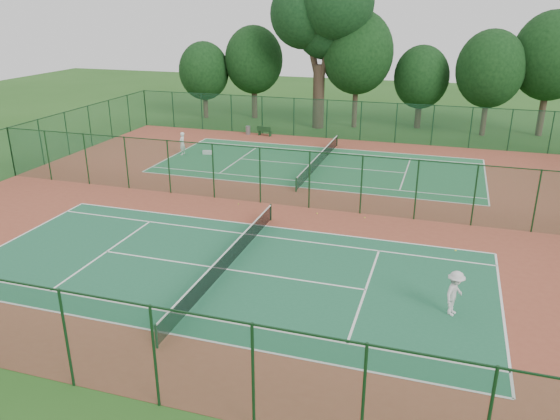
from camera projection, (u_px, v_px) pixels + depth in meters
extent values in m
plane|color=#255219|center=(284.00, 205.00, 33.11)|extent=(120.00, 120.00, 0.00)
cube|color=brown|center=(284.00, 205.00, 33.11)|extent=(40.00, 36.00, 0.01)
cube|color=#1E603F|center=(227.00, 269.00, 25.08)|extent=(23.77, 10.97, 0.01)
cube|color=#216A3C|center=(319.00, 166.00, 41.13)|extent=(23.77, 10.97, 0.01)
cube|color=#184831|center=(344.00, 120.00, 48.54)|extent=(40.00, 0.02, 3.50)
cube|color=#153A22|center=(344.00, 101.00, 47.94)|extent=(40.00, 0.05, 0.05)
cube|color=#194D30|center=(109.00, 348.00, 16.44)|extent=(40.00, 0.02, 3.50)
cube|color=#13361A|center=(103.00, 298.00, 15.84)|extent=(40.00, 0.05, 0.05)
cube|color=#1A4F31|center=(11.00, 152.00, 38.12)|extent=(0.02, 36.00, 3.50)
cube|color=#15391F|center=(7.00, 128.00, 37.51)|extent=(0.05, 36.00, 0.05)
cube|color=#1A4E2F|center=(284.00, 178.00, 32.49)|extent=(40.00, 0.02, 3.50)
cube|color=#153B1B|center=(284.00, 150.00, 31.89)|extent=(40.00, 0.05, 0.05)
cylinder|color=#14391F|center=(156.00, 336.00, 19.21)|extent=(0.10, 0.10, 0.97)
cylinder|color=#14391F|center=(271.00, 212.00, 30.62)|extent=(0.10, 0.10, 0.97)
cube|color=black|center=(227.00, 260.00, 24.92)|extent=(0.02, 12.80, 0.85)
cube|color=white|center=(226.00, 252.00, 24.76)|extent=(0.04, 12.80, 0.06)
cylinder|color=#153A1C|center=(296.00, 185.00, 35.26)|extent=(0.10, 0.10, 0.97)
cylinder|color=#153A1C|center=(337.00, 140.00, 46.67)|extent=(0.10, 0.10, 0.97)
cube|color=black|center=(319.00, 160.00, 40.97)|extent=(0.02, 12.80, 0.85)
cube|color=white|center=(320.00, 154.00, 40.81)|extent=(0.04, 12.80, 0.06)
imported|color=silver|center=(455.00, 293.00, 21.14)|extent=(1.08, 1.37, 1.86)
imported|color=silver|center=(182.00, 144.00, 43.79)|extent=(0.44, 0.67, 1.84)
cylinder|color=slate|center=(248.00, 130.00, 50.86)|extent=(0.45, 0.45, 0.78)
cube|color=#123518|center=(259.00, 133.00, 50.66)|extent=(0.13, 0.38, 0.42)
cube|color=#123518|center=(270.00, 134.00, 50.18)|extent=(0.13, 0.38, 0.42)
cube|color=#123518|center=(265.00, 131.00, 50.34)|extent=(1.45, 0.62, 0.05)
cube|color=#123518|center=(264.00, 129.00, 50.10)|extent=(1.40, 0.27, 0.42)
cube|color=silver|center=(208.00, 152.00, 44.21)|extent=(0.85, 0.45, 0.30)
sphere|color=#DBF338|center=(365.00, 218.00, 31.06)|extent=(0.07, 0.07, 0.07)
sphere|color=yellow|center=(317.00, 213.00, 31.69)|extent=(0.07, 0.07, 0.07)
sphere|color=#B0C52E|center=(238.00, 204.00, 33.17)|extent=(0.07, 0.07, 0.07)
cylinder|color=#35271D|center=(319.00, 97.00, 52.75)|extent=(1.11, 1.11, 6.04)
cylinder|color=#35271D|center=(311.00, 48.00, 51.66)|extent=(2.05, 0.60, 6.01)
cylinder|color=#35271D|center=(329.00, 45.00, 50.60)|extent=(1.91, 0.56, 6.52)
sphere|color=black|center=(305.00, 14.00, 50.79)|extent=(6.44, 6.44, 6.44)
sphere|color=black|center=(337.00, 2.00, 49.11)|extent=(6.85, 6.85, 6.85)
sphere|color=black|center=(324.00, 31.00, 51.27)|extent=(5.23, 5.23, 5.23)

